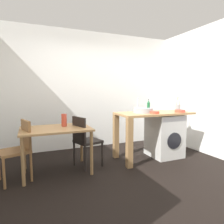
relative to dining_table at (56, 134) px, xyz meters
The scene contains 16 objects.
ground_plane 1.25m from the dining_table, 26.70° to the right, with size 5.46×5.46×0.00m, color black.
wall_back 1.74m from the dining_table, 53.03° to the left, with size 4.60×0.10×2.70m, color white.
wall_counter_side 3.22m from the dining_table, ahead, with size 0.10×3.80×2.70m, color white.
dining_table is the anchor object (origin of this frame).
chair_person_seat 0.57m from the dining_table, behind, with size 0.50×0.50×0.90m.
chair_opposite 0.50m from the dining_table, ahead, with size 0.50×0.50×0.90m.
kitchen_counter 1.68m from the dining_table, ahead, with size 1.50×0.68×0.92m.
washing_machine 2.16m from the dining_table, ahead, with size 0.60×0.61×0.86m.
sink_basin 1.66m from the dining_table, ahead, with size 0.38×0.38×0.09m, color #9EA0A5.
tap 1.69m from the dining_table, ahead, with size 0.02×0.02×0.28m, color #B2B2B7.
bottle_tall_green 1.86m from the dining_table, ahead, with size 0.06×0.06×0.25m.
mixing_bowl 1.80m from the dining_table, ahead, with size 0.18×0.18×0.05m.
utensil_crock 2.54m from the dining_table, ahead, with size 0.11×0.11×0.30m.
colander 2.37m from the dining_table, ahead, with size 0.20×0.20×0.06m.
vase 0.27m from the dining_table, 33.69° to the left, with size 0.09×0.09×0.21m, color #D84C38.
scissors 1.86m from the dining_table, ahead, with size 0.15×0.06×0.01m.
Camera 1 is at (-1.33, -2.78, 1.34)m, focal length 31.52 mm.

